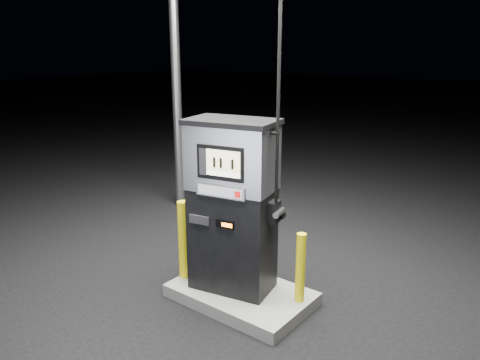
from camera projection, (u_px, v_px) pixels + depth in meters
The scene contains 5 objects.
ground at pixel (241, 300), 5.52m from camera, with size 80.00×80.00×0.00m, color black.
pump_island at pixel (241, 295), 5.50m from camera, with size 1.60×1.00×0.15m, color slate.
fuel_dispenser at pixel (233, 205), 5.26m from camera, with size 1.15×0.78×4.12m.
bollard_left at pixel (184, 240), 5.65m from camera, with size 0.13×0.13×0.97m, color yellow.
bollard_right at pixel (300, 268), 5.12m from camera, with size 0.11×0.11×0.80m, color yellow.
Camera 1 is at (3.02, -3.88, 2.89)m, focal length 35.00 mm.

